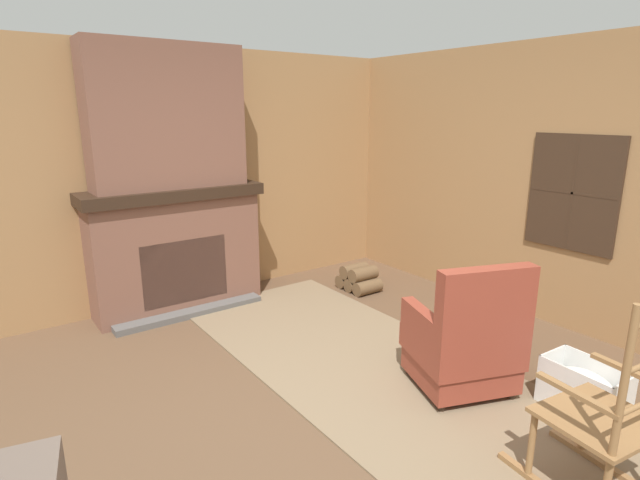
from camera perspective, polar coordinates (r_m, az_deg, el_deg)
The scene contains 13 objects.
ground_plane at distance 3.41m, azimuth 0.41°, elevation -20.56°, with size 14.00×14.00×0.00m, color brown.
wood_panel_wall_left at distance 5.29m, azimuth -17.54°, elevation 6.66°, with size 0.06×6.02×2.59m.
wood_panel_wall_back at distance 4.98m, azimuth 26.86°, elevation 5.29°, with size 6.02×0.09×2.59m.
fireplace_hearth at distance 5.19m, azimuth -16.04°, elevation -1.03°, with size 0.64×1.74×1.24m.
chimney_breast at distance 5.02m, azimuth -17.15°, elevation 13.29°, with size 0.38×1.44×1.33m.
area_rug at distance 4.09m, azimuth 5.56°, elevation -14.06°, with size 3.89×1.60×0.01m.
armchair at distance 3.75m, azimuth 16.22°, elevation -11.38°, with size 0.83×0.86×0.99m.
rocking_chair at distance 3.07m, azimuth 29.90°, elevation -17.98°, with size 0.86×0.59×1.18m.
firewood_stack at distance 5.63m, azimuth 4.46°, elevation -4.45°, with size 0.47×0.33×0.28m.
laundry_basket at distance 3.88m, azimuth 27.93°, elevation -14.73°, with size 0.52×0.34×0.35m.
oil_lamp_vase at distance 4.95m, azimuth -22.58°, elevation 6.25°, with size 0.12×0.12×0.28m.
storage_case at distance 5.19m, azimuth -14.04°, elevation 6.84°, with size 0.15×0.27×0.12m.
decorative_plate_on_mantel at distance 5.10m, azimuth -17.27°, elevation 7.21°, with size 0.07×0.25×0.25m.
Camera 1 is at (2.24, -1.66, 1.97)m, focal length 28.00 mm.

